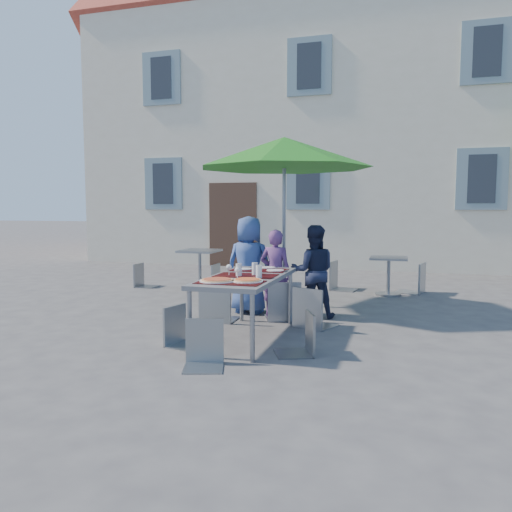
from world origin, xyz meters
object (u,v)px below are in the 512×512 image
(chair_3, at_px, (181,303))
(bg_chair_r_0, at_px, (211,261))
(cafe_table_0, at_px, (200,262))
(patio_umbrella, at_px, (284,154))
(dining_table, at_px, (246,280))
(chair_0, at_px, (217,278))
(chair_5, at_px, (204,316))
(bg_chair_r_1, at_px, (416,259))
(cafe_table_1, at_px, (389,271))
(bg_chair_l_0, at_px, (143,261))
(pizza_near_left, at_px, (217,280))
(child_0, at_px, (249,265))
(child_2, at_px, (313,271))
(chair_4, at_px, (302,309))
(pizza_near_right, at_px, (247,280))
(chair_2, at_px, (312,283))
(child_1, at_px, (275,273))
(chair_1, at_px, (283,276))
(bg_chair_l_1, at_px, (339,258))

(chair_3, bearing_deg, bg_chair_r_0, 106.68)
(cafe_table_0, bearing_deg, patio_umbrella, -31.49)
(dining_table, distance_m, chair_0, 0.96)
(chair_5, relative_size, bg_chair_r_1, 0.82)
(dining_table, xyz_separation_m, cafe_table_1, (1.52, 3.51, -0.25))
(chair_0, bearing_deg, chair_3, -88.82)
(patio_umbrella, height_order, bg_chair_l_0, patio_umbrella)
(pizza_near_left, xyz_separation_m, bg_chair_l_0, (-2.98, 3.69, -0.27))
(dining_table, relative_size, cafe_table_0, 2.48)
(chair_5, bearing_deg, child_0, 97.24)
(patio_umbrella, bearing_deg, cafe_table_0, 148.51)
(child_2, bearing_deg, chair_4, 83.45)
(bg_chair_l_0, bearing_deg, pizza_near_right, -47.59)
(chair_3, height_order, bg_chair_r_0, bg_chair_r_0)
(bg_chair_l_0, bearing_deg, patio_umbrella, -18.87)
(chair_2, relative_size, bg_chair_r_1, 0.96)
(pizza_near_right, bearing_deg, bg_chair_r_0, 117.22)
(dining_table, bearing_deg, chair_2, 48.02)
(child_1, bearing_deg, chair_0, 41.88)
(chair_0, height_order, chair_2, chair_0)
(child_1, height_order, chair_5, child_1)
(dining_table, distance_m, bg_chair_l_0, 4.44)
(bg_chair_r_0, bearing_deg, pizza_near_right, -62.78)
(chair_2, bearing_deg, pizza_near_left, -122.14)
(pizza_near_right, distance_m, chair_2, 1.31)
(child_2, relative_size, chair_1, 1.27)
(chair_5, xyz_separation_m, patio_umbrella, (0.05, 3.18, 1.88))
(child_0, relative_size, bg_chair_r_0, 1.53)
(pizza_near_right, distance_m, bg_chair_r_0, 4.12)
(child_1, xyz_separation_m, chair_1, (0.17, -0.21, -0.01))
(chair_0, distance_m, bg_chair_l_1, 3.41)
(child_0, height_order, child_2, child_0)
(pizza_near_right, bearing_deg, child_0, 106.84)
(pizza_near_right, height_order, chair_5, chair_5)
(dining_table, height_order, child_0, child_0)
(cafe_table_0, xyz_separation_m, bg_chair_r_1, (3.97, 0.63, 0.11))
(child_2, bearing_deg, bg_chair_l_1, -104.18)
(patio_umbrella, distance_m, cafe_table_0, 2.93)
(child_2, xyz_separation_m, bg_chair_r_1, (1.44, 2.52, -0.03))
(chair_2, relative_size, bg_chair_l_0, 1.16)
(cafe_table_0, bearing_deg, bg_chair_r_1, 8.97)
(cafe_table_0, height_order, bg_chair_r_0, bg_chair_r_0)
(bg_chair_l_1, bearing_deg, pizza_near_left, -99.70)
(chair_2, distance_m, chair_4, 1.18)
(bg_chair_l_1, bearing_deg, child_0, -112.25)
(chair_0, height_order, bg_chair_r_0, chair_0)
(bg_chair_l_1, bearing_deg, patio_umbrella, -109.82)
(cafe_table_1, bearing_deg, chair_4, -100.95)
(child_1, height_order, patio_umbrella, patio_umbrella)
(child_2, xyz_separation_m, chair_2, (0.10, -0.64, -0.06))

